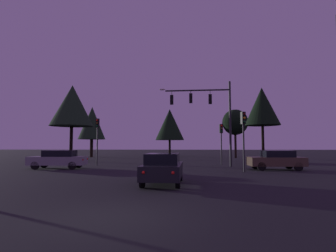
# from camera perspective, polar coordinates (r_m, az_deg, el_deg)

# --- Properties ---
(ground_plane) EXTENTS (168.00, 168.00, 0.00)m
(ground_plane) POSITION_cam_1_polar(r_m,az_deg,el_deg) (31.73, -0.79, -7.63)
(ground_plane) COLOR black
(ground_plane) RESTS_ON ground
(traffic_signal_mast_arm) EXTENTS (6.62, 0.62, 7.80)m
(traffic_signal_mast_arm) POSITION_cam_1_polar(r_m,az_deg,el_deg) (24.80, 8.61, 3.85)
(traffic_signal_mast_arm) COLOR #232326
(traffic_signal_mast_arm) RESTS_ON ground
(traffic_light_corner_left) EXTENTS (0.31, 0.36, 4.49)m
(traffic_light_corner_left) POSITION_cam_1_polar(r_m,az_deg,el_deg) (26.37, -14.94, -1.30)
(traffic_light_corner_left) COLOR #232326
(traffic_light_corner_left) RESTS_ON ground
(traffic_light_corner_right) EXTENTS (0.37, 0.39, 4.36)m
(traffic_light_corner_right) POSITION_cam_1_polar(r_m,az_deg,el_deg) (20.03, 15.92, -0.67)
(traffic_light_corner_right) COLOR #232326
(traffic_light_corner_right) RESTS_ON ground
(traffic_light_median) EXTENTS (0.34, 0.37, 4.03)m
(traffic_light_median) POSITION_cam_1_polar(r_m,az_deg,el_deg) (26.81, 11.38, -2.06)
(traffic_light_median) COLOR #232326
(traffic_light_median) RESTS_ON ground
(car_nearside_lane) EXTENTS (1.99, 4.05, 1.52)m
(car_nearside_lane) POSITION_cam_1_polar(r_m,az_deg,el_deg) (13.38, -1.07, -9.01)
(car_nearside_lane) COLOR black
(car_nearside_lane) RESTS_ON ground
(car_crossing_left) EXTENTS (4.60, 2.09, 1.52)m
(car_crossing_left) POSITION_cam_1_polar(r_m,az_deg,el_deg) (23.79, -22.49, -6.56)
(car_crossing_left) COLOR gray
(car_crossing_left) RESTS_ON ground
(car_crossing_right) EXTENTS (4.25, 1.94, 1.52)m
(car_crossing_right) POSITION_cam_1_polar(r_m,az_deg,el_deg) (22.63, 22.23, -6.71)
(car_crossing_right) COLOR #473828
(car_crossing_right) RESTS_ON ground
(tree_behind_sign) EXTENTS (4.36, 4.36, 8.19)m
(tree_behind_sign) POSITION_cam_1_polar(r_m,az_deg,el_deg) (45.03, -16.03, 0.58)
(tree_behind_sign) COLOR black
(tree_behind_sign) RESTS_ON ground
(tree_left_far) EXTENTS (5.22, 5.22, 9.39)m
(tree_left_far) POSITION_cam_1_polar(r_m,az_deg,el_deg) (34.98, -19.92, 4.13)
(tree_left_far) COLOR black
(tree_left_far) RESTS_ON ground
(tree_center_horizon) EXTENTS (5.00, 5.00, 8.25)m
(tree_center_horizon) POSITION_cam_1_polar(r_m,az_deg,el_deg) (46.22, 0.36, 0.32)
(tree_center_horizon) COLOR black
(tree_center_horizon) RESTS_ON ground
(tree_right_cluster) EXTENTS (3.71, 3.71, 8.20)m
(tree_right_cluster) POSITION_cam_1_polar(r_m,az_deg,el_deg) (30.49, 19.56, 3.97)
(tree_right_cluster) COLOR black
(tree_right_cluster) RESTS_ON ground
(tree_lot_edge) EXTENTS (3.92, 3.92, 7.40)m
(tree_lot_edge) POSITION_cam_1_polar(r_m,az_deg,el_deg) (41.87, 14.23, 0.76)
(tree_lot_edge) COLOR black
(tree_lot_edge) RESTS_ON ground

